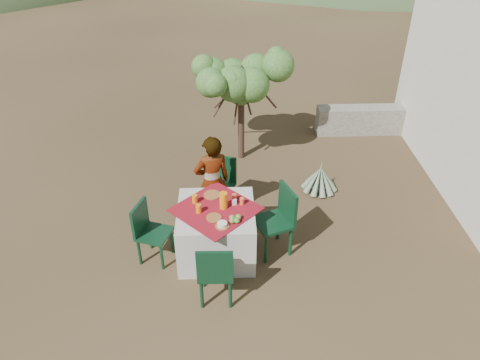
% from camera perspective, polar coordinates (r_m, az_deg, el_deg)
% --- Properties ---
extents(ground, '(160.00, 160.00, 0.00)m').
position_cam_1_polar(ground, '(6.71, -5.50, -8.47)').
color(ground, '#322317').
rests_on(ground, ground).
extents(table, '(1.30, 1.30, 0.76)m').
position_cam_1_polar(table, '(6.40, -2.88, -6.26)').
color(table, beige).
rests_on(table, ground).
extents(chair_far, '(0.53, 0.53, 0.90)m').
position_cam_1_polar(chair_far, '(7.13, -2.31, -0.29)').
color(chair_far, black).
rests_on(chair_far, ground).
extents(chair_near, '(0.44, 0.44, 0.92)m').
position_cam_1_polar(chair_near, '(5.66, -3.00, -11.04)').
color(chair_near, black).
rests_on(chair_near, ground).
extents(chair_left, '(0.52, 0.52, 0.88)m').
position_cam_1_polar(chair_left, '(6.37, -11.08, -5.95)').
color(chair_left, black).
rests_on(chair_left, ground).
extents(chair_right, '(0.60, 0.60, 1.00)m').
position_cam_1_polar(chair_right, '(6.36, 4.76, -4.57)').
color(chair_right, black).
rests_on(chair_right, ground).
extents(person, '(0.62, 0.50, 1.46)m').
position_cam_1_polar(person, '(6.73, -3.40, -0.22)').
color(person, '#8C6651').
rests_on(person, ground).
extents(shrub_tree, '(1.53, 1.50, 1.80)m').
position_cam_1_polar(shrub_tree, '(8.13, 0.54, 11.64)').
color(shrub_tree, '#402A20').
rests_on(shrub_tree, ground).
extents(agave, '(0.59, 0.60, 0.63)m').
position_cam_1_polar(agave, '(7.82, 9.72, 0.09)').
color(agave, gray).
rests_on(agave, ground).
extents(stone_wall, '(2.60, 0.35, 0.55)m').
position_cam_1_polar(stone_wall, '(9.87, 16.86, 7.05)').
color(stone_wall, gray).
rests_on(stone_wall, ground).
extents(plate_far, '(0.23, 0.23, 0.01)m').
position_cam_1_polar(plate_far, '(6.41, -3.43, -1.81)').
color(plate_far, brown).
rests_on(plate_far, table).
extents(plate_near, '(0.20, 0.20, 0.01)m').
position_cam_1_polar(plate_near, '(6.01, -3.20, -4.61)').
color(plate_near, brown).
rests_on(plate_near, table).
extents(glass_far, '(0.07, 0.07, 0.12)m').
position_cam_1_polar(glass_far, '(6.26, -5.53, -2.30)').
color(glass_far, orange).
rests_on(glass_far, table).
extents(glass_near, '(0.07, 0.07, 0.12)m').
position_cam_1_polar(glass_near, '(6.08, -5.06, -3.49)').
color(glass_near, orange).
rests_on(glass_near, table).
extents(juice_pitcher, '(0.11, 0.11, 0.23)m').
position_cam_1_polar(juice_pitcher, '(6.11, -2.03, -2.50)').
color(juice_pitcher, orange).
rests_on(juice_pitcher, table).
extents(bowl_plate, '(0.18, 0.18, 0.01)m').
position_cam_1_polar(bowl_plate, '(5.87, -2.17, -5.62)').
color(bowl_plate, brown).
rests_on(bowl_plate, table).
extents(white_bowl, '(0.12, 0.12, 0.05)m').
position_cam_1_polar(white_bowl, '(5.86, -2.17, -5.40)').
color(white_bowl, white).
rests_on(white_bowl, bowl_plate).
extents(jar_left, '(0.06, 0.06, 0.10)m').
position_cam_1_polar(jar_left, '(6.21, 0.24, -2.60)').
color(jar_left, orange).
rests_on(jar_left, table).
extents(jar_right, '(0.06, 0.06, 0.09)m').
position_cam_1_polar(jar_right, '(6.28, -0.71, -2.11)').
color(jar_right, orange).
rests_on(jar_right, table).
extents(napkin_holder, '(0.07, 0.05, 0.08)m').
position_cam_1_polar(napkin_holder, '(6.20, -0.72, -2.72)').
color(napkin_holder, white).
rests_on(napkin_holder, table).
extents(fruit_cluster, '(0.16, 0.15, 0.08)m').
position_cam_1_polar(fruit_cluster, '(5.93, -0.63, -4.76)').
color(fruit_cluster, olive).
rests_on(fruit_cluster, table).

